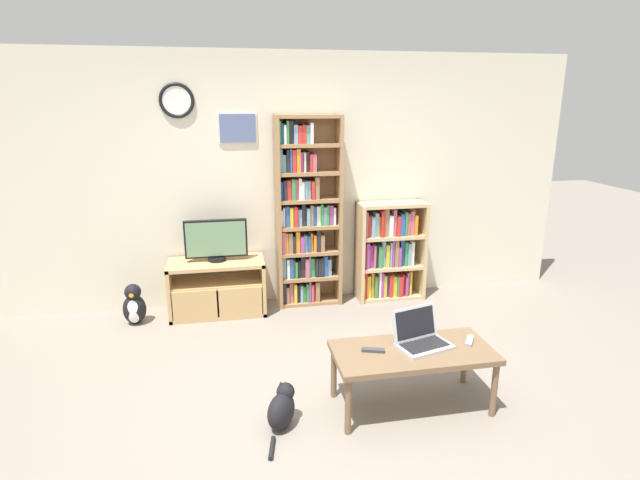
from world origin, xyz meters
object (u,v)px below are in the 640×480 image
(bookshelf_tall, at_px, (305,217))
(coffee_table, at_px, (413,356))
(bookshelf_short, at_px, (388,252))
(remote_far_from_laptop, at_px, (470,341))
(tv_stand, at_px, (218,287))
(television, at_px, (216,240))
(remote_near_laptop, at_px, (373,350))
(cat, at_px, (282,408))
(penguin_figurine, at_px, (134,306))
(laptop, at_px, (420,336))

(bookshelf_tall, bearing_deg, coffee_table, -78.00)
(bookshelf_short, height_order, remote_far_from_laptop, bookshelf_short)
(tv_stand, distance_m, television, 0.49)
(remote_near_laptop, distance_m, cat, 0.73)
(tv_stand, height_order, penguin_figurine, tv_stand)
(coffee_table, bearing_deg, remote_near_laptop, 173.84)
(bookshelf_tall, xyz_separation_m, penguin_figurine, (-1.73, -0.23, -0.77))
(remote_far_from_laptop, bearing_deg, coffee_table, 38.38)
(penguin_figurine, bearing_deg, coffee_table, -39.85)
(remote_near_laptop, distance_m, remote_far_from_laptop, 0.72)
(tv_stand, height_order, coffee_table, tv_stand)
(coffee_table, xyz_separation_m, remote_near_laptop, (-0.28, 0.03, 0.06))
(remote_far_from_laptop, height_order, penguin_figurine, remote_far_from_laptop)
(cat, bearing_deg, coffee_table, 36.32)
(bookshelf_tall, relative_size, bookshelf_short, 1.86)
(remote_far_from_laptop, bearing_deg, bookshelf_tall, -32.53)
(remote_far_from_laptop, bearing_deg, bookshelf_short, -57.27)
(coffee_table, distance_m, cat, 0.97)
(coffee_table, distance_m, remote_far_from_laptop, 0.45)
(laptop, bearing_deg, bookshelf_short, 62.92)
(remote_near_laptop, height_order, cat, remote_near_laptop)
(penguin_figurine, bearing_deg, bookshelf_short, 4.60)
(tv_stand, height_order, cat, tv_stand)
(bookshelf_tall, xyz_separation_m, cat, (-0.50, -2.09, -0.82))
(remote_near_laptop, bearing_deg, cat, -64.74)
(laptop, bearing_deg, remote_far_from_laptop, -20.56)
(coffee_table, bearing_deg, bookshelf_tall, 102.00)
(bookshelf_tall, distance_m, penguin_figurine, 1.91)
(laptop, relative_size, cat, 0.90)
(tv_stand, distance_m, penguin_figurine, 0.82)
(television, xyz_separation_m, bookshelf_short, (1.83, 0.08, -0.25))
(bookshelf_short, bearing_deg, bookshelf_tall, 178.94)
(bookshelf_tall, relative_size, penguin_figurine, 4.86)
(bookshelf_short, xyz_separation_m, remote_near_laptop, (-0.76, -1.99, -0.07))
(bookshelf_tall, height_order, remote_far_from_laptop, bookshelf_tall)
(remote_near_laptop, bearing_deg, tv_stand, -132.53)
(bookshelf_tall, height_order, bookshelf_short, bookshelf_tall)
(bookshelf_short, xyz_separation_m, coffee_table, (-0.48, -2.02, -0.13))
(bookshelf_tall, xyz_separation_m, bookshelf_short, (0.91, -0.02, -0.43))
(television, relative_size, remote_far_from_laptop, 3.93)
(cat, relative_size, penguin_figurine, 1.17)
(cat, bearing_deg, remote_near_laptop, 40.46)
(television, height_order, cat, television)
(bookshelf_tall, height_order, coffee_table, bookshelf_tall)
(bookshelf_tall, relative_size, remote_far_from_laptop, 12.62)
(cat, bearing_deg, television, 134.58)
(television, distance_m, penguin_figurine, 1.01)
(tv_stand, bearing_deg, remote_far_from_laptop, -46.14)
(laptop, bearing_deg, cat, 171.67)
(coffee_table, bearing_deg, cat, -176.50)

